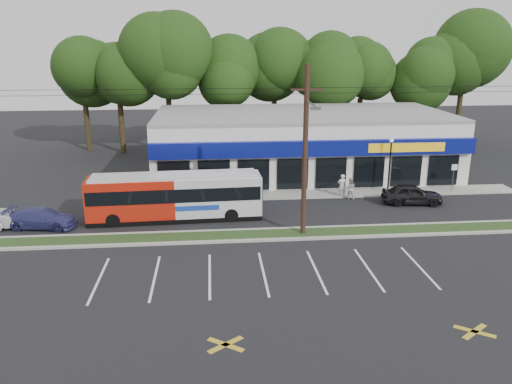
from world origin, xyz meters
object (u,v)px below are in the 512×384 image
Objects in this scene: lamp_post at (390,159)px; pedestrian_a at (342,186)px; metrobus at (175,196)px; utility_pole at (303,147)px; sign_post at (454,173)px; car_blue at (42,218)px; pedestrian_b at (350,188)px; car_dark at (412,194)px.

pedestrian_a is (-3.78, -0.71, -1.78)m from lamp_post.
lamp_post is 16.37m from metrobus.
pedestrian_a is (4.38, 7.17, -4.53)m from utility_pole.
sign_post is 0.20× the size of metrobus.
pedestrian_b is at bearing -69.94° from car_blue.
sign_post reaches higher than car_dark.
metrobus is at bearing -164.74° from lamp_post.
car_dark is 2.36× the size of pedestrian_a.
car_blue is (-24.82, -2.50, -0.09)m from car_dark.
lamp_post is at bearing 23.92° from car_dark.
pedestrian_a reaches higher than car_dark.
sign_post is 8.36m from pedestrian_b.
car_blue is at bearing -176.34° from metrobus.
sign_post is 0.53× the size of car_dark.
car_blue is at bearing 13.99° from pedestrian_a.
lamp_post is 1.01× the size of car_dark.
lamp_post is 3.41m from car_dark.
car_blue is (-8.24, -0.87, -0.96)m from metrobus.
pedestrian_a reaches higher than pedestrian_b.
lamp_post reaches higher than pedestrian_a.
utility_pole is at bearing -136.05° from lamp_post.
lamp_post is 0.99× the size of car_blue.
pedestrian_b is (-8.28, -0.89, -0.74)m from sign_post.
utility_pole is 15.71m from sign_post.
car_blue is at bearing 170.31° from utility_pole.
utility_pole is 11.59× the size of car_blue.
pedestrian_a is (20.22, 4.47, 0.26)m from car_blue.
utility_pole is 11.93× the size of car_dark.
utility_pole reaches higher than metrobus.
car_dark is at bearing -73.00° from lamp_post.
sign_post is at bearing -155.69° from pedestrian_b.
car_dark is at bearing 158.44° from pedestrian_a.
metrobus is 12.90m from pedestrian_b.
pedestrian_b reaches higher than car_dark.
lamp_post is at bearing 177.42° from sign_post.
sign_post is at bearing -175.33° from pedestrian_a.
metrobus is (-15.76, -4.30, -1.09)m from lamp_post.
car_dark is 4.38m from pedestrian_b.
pedestrian_a is (-8.78, -0.48, -0.67)m from sign_post.
utility_pole is 9.53m from pedestrian_b.
lamp_post is at bearing -143.07° from pedestrian_b.
metrobus is at bearing -74.99° from car_blue.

